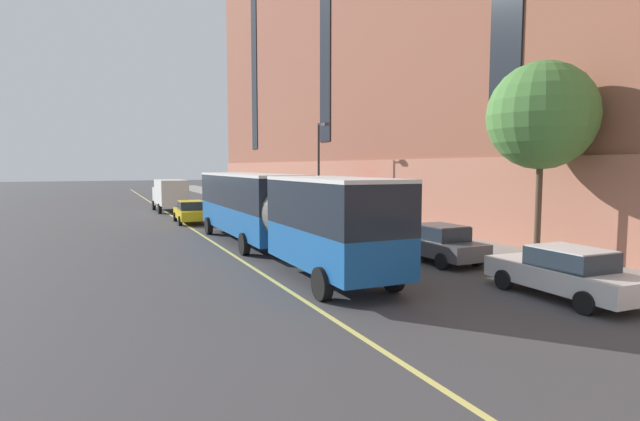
% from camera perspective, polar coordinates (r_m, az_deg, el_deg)
% --- Properties ---
extents(ground_plane, '(260.00, 260.00, 0.00)m').
position_cam_1_polar(ground_plane, '(20.45, -2.79, -6.08)').
color(ground_plane, '#424244').
extents(sidewalk, '(4.32, 160.00, 0.15)m').
position_cam_1_polar(sidewalk, '(27.28, 12.24, -3.22)').
color(sidewalk, gray).
rests_on(sidewalk, ground).
extents(city_bus, '(2.81, 19.13, 3.58)m').
position_cam_1_polar(city_bus, '(22.52, -5.55, 0.28)').
color(city_bus, '#19569E').
rests_on(city_bus, ground).
extents(parked_car_darkgray_0, '(2.11, 4.40, 1.56)m').
position_cam_1_polar(parked_car_darkgray_0, '(37.13, -3.99, 0.16)').
color(parked_car_darkgray_0, '#4C4C51').
rests_on(parked_car_darkgray_0, ground).
extents(parked_car_white_1, '(1.98, 4.29, 1.56)m').
position_cam_1_polar(parked_car_white_1, '(48.87, -9.24, 1.28)').
color(parked_car_white_1, silver).
rests_on(parked_car_white_1, ground).
extents(parked_car_darkgray_4, '(1.99, 4.59, 1.56)m').
position_cam_1_polar(parked_car_darkgray_4, '(21.25, 13.28, -3.64)').
color(parked_car_darkgray_4, '#4C4C51').
rests_on(parked_car_darkgray_4, ground).
extents(parked_car_white_5, '(2.04, 4.84, 1.56)m').
position_cam_1_polar(parked_car_white_5, '(16.69, 26.18, -6.39)').
color(parked_car_white_5, silver).
rests_on(parked_car_white_5, ground).
extents(parked_car_green_6, '(2.09, 4.68, 1.56)m').
position_cam_1_polar(parked_car_green_6, '(28.02, 3.22, -1.43)').
color(parked_car_green_6, '#23603D').
rests_on(parked_car_green_6, ground).
extents(box_truck, '(2.42, 6.69, 2.80)m').
position_cam_1_polar(box_truck, '(45.24, -16.79, 1.89)').
color(box_truck, silver).
rests_on(box_truck, ground).
extents(taxi_cab, '(2.13, 4.79, 1.56)m').
position_cam_1_polar(taxi_cab, '(36.05, -14.56, -0.13)').
color(taxi_cab, yellow).
rests_on(taxi_cab, ground).
extents(street_tree_mid_block, '(4.25, 4.25, 7.93)m').
position_cam_1_polar(street_tree_mid_block, '(21.93, 24.02, 9.83)').
color(street_tree_mid_block, brown).
rests_on(street_tree_mid_block, sidewalk).
extents(street_lamp, '(0.36, 1.48, 6.83)m').
position_cam_1_polar(street_lamp, '(35.38, 0.00, 5.70)').
color(street_lamp, '#2D2D30').
rests_on(street_lamp, sidewalk).
extents(lane_centerline, '(0.16, 140.00, 0.01)m').
position_cam_1_polar(lane_centerline, '(22.70, -9.93, -5.02)').
color(lane_centerline, '#E0D66B').
rests_on(lane_centerline, ground).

